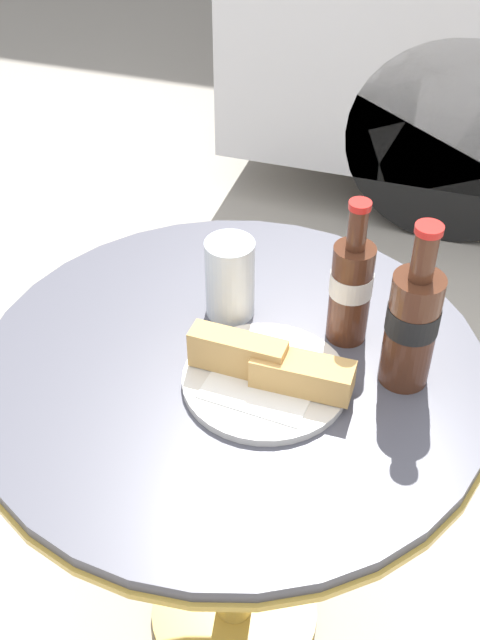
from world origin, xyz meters
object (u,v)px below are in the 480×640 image
object	(u,v)px
cola_bottle_right	(412,323)
lunch_plate_near	(268,372)
drinking_glass	(230,281)
cola_bottle_left	(351,287)
bistro_table	(233,422)

from	to	relation	value
cola_bottle_right	lunch_plate_near	xyz separation A→B (m)	(-0.18, -0.07, -0.08)
lunch_plate_near	drinking_glass	bearing A→B (deg)	126.42
cola_bottle_left	bistro_table	bearing A→B (deg)	-143.31
cola_bottle_right	lunch_plate_near	bearing A→B (deg)	-158.36
bistro_table	drinking_glass	distance (m)	0.22
cola_bottle_left	cola_bottle_right	distance (m)	0.12
drinking_glass	lunch_plate_near	distance (m)	0.17
lunch_plate_near	cola_bottle_left	bearing A→B (deg)	58.45
cola_bottle_right	cola_bottle_left	bearing A→B (deg)	146.09
cola_bottle_right	lunch_plate_near	distance (m)	0.21
bistro_table	cola_bottle_left	xyz separation A→B (m)	(0.15, 0.11, 0.23)
drinking_glass	lunch_plate_near	world-z (taller)	drinking_glass
cola_bottle_right	bistro_table	bearing A→B (deg)	-169.80
cola_bottle_left	lunch_plate_near	bearing A→B (deg)	-121.55
cola_bottle_right	lunch_plate_near	world-z (taller)	cola_bottle_right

